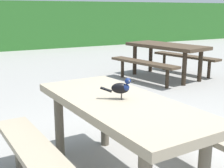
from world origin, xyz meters
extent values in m
cube|color=gray|center=(-0.34, -0.02, 0.70)|extent=(0.87, 1.84, 0.07)
cylinder|color=#635B4C|center=(-0.65, 0.67, 0.33)|extent=(0.09, 0.09, 0.67)
cylinder|color=#635B4C|center=(-0.12, 0.70, 0.33)|extent=(0.09, 0.09, 0.67)
cube|color=gray|center=(-1.04, -0.06, 0.41)|extent=(0.39, 1.72, 0.05)
cylinder|color=#635B4C|center=(-1.08, 0.58, 0.20)|extent=(0.07, 0.07, 0.39)
cube|color=gray|center=(0.35, 0.03, 0.41)|extent=(0.39, 1.72, 0.05)
cylinder|color=#635B4C|center=(0.31, 0.67, 0.20)|extent=(0.07, 0.07, 0.39)
ellipsoid|color=black|center=(-0.33, 0.00, 0.84)|extent=(0.16, 0.14, 0.09)
ellipsoid|color=navy|center=(-0.29, -0.03, 0.84)|extent=(0.09, 0.09, 0.06)
sphere|color=navy|center=(-0.28, -0.04, 0.90)|extent=(0.05, 0.05, 0.05)
sphere|color=#EAE08C|center=(-0.26, -0.03, 0.90)|extent=(0.01, 0.01, 0.01)
sphere|color=#EAE08C|center=(-0.28, -0.06, 0.90)|extent=(0.01, 0.01, 0.01)
cone|color=black|center=(-0.24, -0.06, 0.90)|extent=(0.03, 0.03, 0.02)
cube|color=black|center=(-0.43, 0.06, 0.82)|extent=(0.10, 0.08, 0.04)
cylinder|color=#47423D|center=(-0.31, 0.00, 0.77)|extent=(0.01, 0.01, 0.05)
cylinder|color=#47423D|center=(-0.33, -0.02, 0.77)|extent=(0.01, 0.01, 0.05)
cube|color=#473828|center=(2.62, 3.18, 0.70)|extent=(1.11, 1.92, 0.07)
cylinder|color=#2E241A|center=(2.50, 2.44, 0.33)|extent=(0.09, 0.09, 0.67)
cylinder|color=#2E241A|center=(3.02, 2.55, 0.33)|extent=(0.09, 0.09, 0.67)
cylinder|color=#2E241A|center=(2.21, 3.81, 0.33)|extent=(0.09, 0.09, 0.67)
cylinder|color=#2E241A|center=(2.73, 3.92, 0.33)|extent=(0.09, 0.09, 0.67)
cube|color=#473828|center=(1.93, 3.04, 0.41)|extent=(0.63, 1.73, 0.05)
cylinder|color=#2E241A|center=(2.06, 2.41, 0.20)|extent=(0.07, 0.07, 0.39)
cylinder|color=#2E241A|center=(1.80, 3.66, 0.20)|extent=(0.07, 0.07, 0.39)
cube|color=#473828|center=(3.30, 3.33, 0.41)|extent=(0.63, 1.73, 0.05)
cylinder|color=#2E241A|center=(3.43, 2.70, 0.20)|extent=(0.07, 0.07, 0.39)
cylinder|color=#2E241A|center=(3.17, 3.95, 0.20)|extent=(0.07, 0.07, 0.39)
camera|label=1|loc=(-1.54, -2.14, 1.47)|focal=49.21mm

